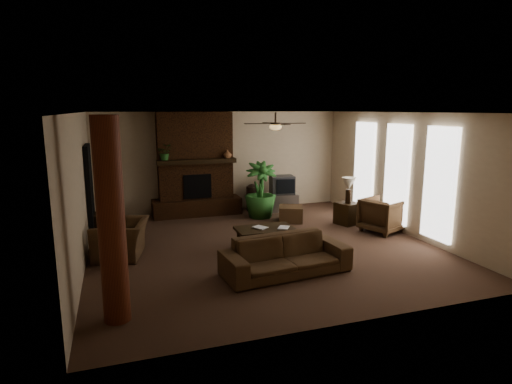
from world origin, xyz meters
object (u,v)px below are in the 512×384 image
object	(u,v)px
ottoman	(291,214)
floor_plant	(260,202)
lamp_right	(349,185)
log_column	(111,222)
armchair_left	(121,233)
coffee_table	(265,231)
floor_vase	(252,196)
side_table_left	(106,225)
armchair_right	(383,213)
lamp_left	(104,194)
sofa	(286,249)
side_table_right	(347,213)
tv_stand	(282,202)

from	to	relation	value
ottoman	floor_plant	distance (m)	0.92
floor_plant	lamp_right	distance (m)	2.38
log_column	armchair_left	bearing A→B (deg)	87.53
coffee_table	floor_plant	bearing A→B (deg)	73.15
armchair_left	ottoman	size ratio (longest dim) A/B	1.82
floor_vase	side_table_left	distance (m)	4.19
armchair_right	floor_plant	distance (m)	3.18
floor_plant	lamp_left	bearing A→B (deg)	-171.67
lamp_left	floor_vase	bearing A→B (deg)	19.42
floor_vase	floor_plant	world-z (taller)	floor_plant
coffee_table	floor_vase	xyz separation A→B (m)	(0.77, 3.27, 0.06)
log_column	ottoman	size ratio (longest dim) A/B	4.67
side_table_left	armchair_left	bearing A→B (deg)	-78.04
ottoman	lamp_left	bearing A→B (deg)	179.00
sofa	side_table_left	distance (m)	4.51
lamp_left	side_table_right	size ratio (longest dim) A/B	1.18
log_column	floor_plant	bearing A→B (deg)	51.84
sofa	side_table_left	world-z (taller)	sofa
armchair_left	tv_stand	bearing A→B (deg)	133.26
sofa	armchair_left	xyz separation A→B (m)	(-2.74, 1.83, 0.04)
tv_stand	armchair_right	bearing A→B (deg)	-51.17
log_column	lamp_left	xyz separation A→B (m)	(-0.20, 4.16, -0.40)
log_column	sofa	size ratio (longest dim) A/B	1.24
armchair_left	floor_plant	distance (m)	4.15
sofa	floor_vase	world-z (taller)	sofa
armchair_right	side_table_left	distance (m)	6.43
sofa	floor_vase	size ratio (longest dim) A/B	2.93
tv_stand	lamp_right	size ratio (longest dim) A/B	1.31
log_column	armchair_left	distance (m)	2.83
tv_stand	lamp_left	world-z (taller)	lamp_left
ottoman	tv_stand	world-z (taller)	tv_stand
coffee_table	side_table_right	bearing A→B (deg)	23.13
lamp_right	side_table_right	bearing A→B (deg)	67.11
ottoman	lamp_right	xyz separation A→B (m)	(1.24, -0.73, 0.80)
log_column	floor_plant	world-z (taller)	log_column
ottoman	lamp_left	world-z (taller)	lamp_left
armchair_right	floor_vase	xyz separation A→B (m)	(-2.27, 3.02, -0.01)
side_table_left	ottoman	bearing A→B (deg)	-0.99
floor_vase	floor_plant	xyz separation A→B (m)	(-0.03, -0.82, -0.01)
coffee_table	side_table_left	xyz separation A→B (m)	(-3.18, 1.87, -0.10)
armchair_right	floor_vase	distance (m)	3.78
log_column	side_table_right	xyz separation A→B (m)	(5.59, 3.40, -1.12)
tv_stand	side_table_right	xyz separation A→B (m)	(1.03, -1.82, 0.03)
floor_vase	log_column	bearing A→B (deg)	-124.04
tv_stand	floor_plant	distance (m)	0.98
floor_vase	lamp_right	bearing A→B (deg)	-50.44
lamp_left	tv_stand	bearing A→B (deg)	12.61
lamp_left	side_table_right	xyz separation A→B (m)	(5.79, -0.76, -0.73)
armchair_right	floor_plant	bearing A→B (deg)	24.04
log_column	coffee_table	xyz separation A→B (m)	(2.98, 2.28, -1.03)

